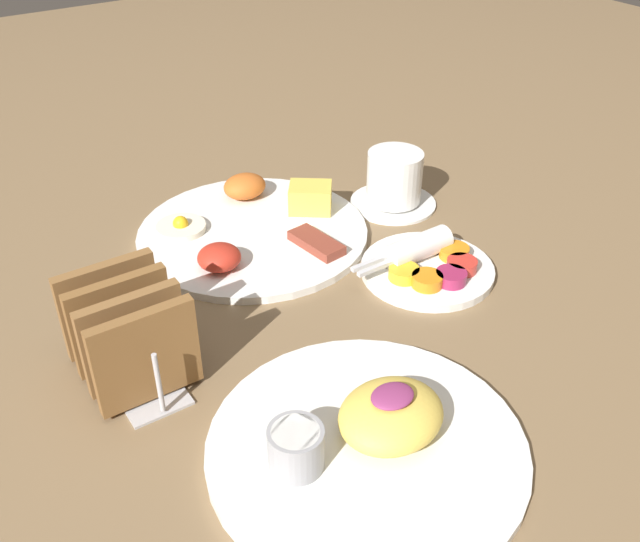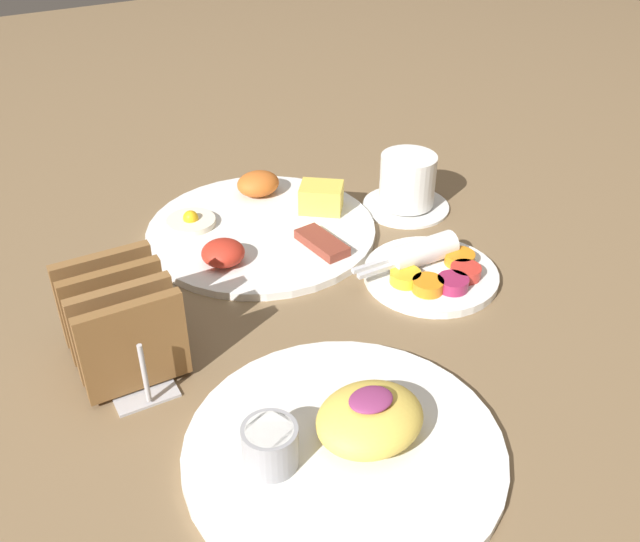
{
  "view_description": "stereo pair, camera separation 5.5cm",
  "coord_description": "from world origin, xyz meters",
  "px_view_note": "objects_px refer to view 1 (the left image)",
  "views": [
    {
      "loc": [
        -0.3,
        -0.5,
        0.48
      ],
      "look_at": [
        0.07,
        0.06,
        0.03
      ],
      "focal_mm": 40.0,
      "sensor_mm": 36.0,
      "label": 1
    },
    {
      "loc": [
        -0.25,
        -0.53,
        0.48
      ],
      "look_at": [
        0.07,
        0.06,
        0.03
      ],
      "focal_mm": 40.0,
      "sensor_mm": 36.0,
      "label": 2
    }
  ],
  "objects_px": {
    "plate_foreground": "(368,438)",
    "toast_rack": "(129,334)",
    "plate_breakfast": "(254,228)",
    "plate_condiments": "(427,265)",
    "coffee_cup": "(394,181)"
  },
  "relations": [
    {
      "from": "plate_breakfast",
      "to": "toast_rack",
      "type": "relative_size",
      "value": 2.01
    },
    {
      "from": "plate_breakfast",
      "to": "plate_foreground",
      "type": "distance_m",
      "value": 0.39
    },
    {
      "from": "plate_breakfast",
      "to": "plate_foreground",
      "type": "bearing_deg",
      "value": -104.28
    },
    {
      "from": "plate_condiments",
      "to": "plate_foreground",
      "type": "distance_m",
      "value": 0.29
    },
    {
      "from": "plate_condiments",
      "to": "coffee_cup",
      "type": "height_order",
      "value": "coffee_cup"
    },
    {
      "from": "plate_condiments",
      "to": "coffee_cup",
      "type": "relative_size",
      "value": 1.45
    },
    {
      "from": "plate_breakfast",
      "to": "toast_rack",
      "type": "bearing_deg",
      "value": -143.96
    },
    {
      "from": "plate_condiments",
      "to": "plate_foreground",
      "type": "bearing_deg",
      "value": -141.08
    },
    {
      "from": "plate_condiments",
      "to": "plate_foreground",
      "type": "xyz_separation_m",
      "value": [
        -0.22,
        -0.18,
        0.0
      ]
    },
    {
      "from": "toast_rack",
      "to": "coffee_cup",
      "type": "relative_size",
      "value": 1.23
    },
    {
      "from": "plate_foreground",
      "to": "plate_condiments",
      "type": "bearing_deg",
      "value": 38.92
    },
    {
      "from": "plate_breakfast",
      "to": "plate_condiments",
      "type": "relative_size",
      "value": 1.71
    },
    {
      "from": "toast_rack",
      "to": "plate_breakfast",
      "type": "bearing_deg",
      "value": 36.04
    },
    {
      "from": "plate_foreground",
      "to": "toast_rack",
      "type": "height_order",
      "value": "toast_rack"
    },
    {
      "from": "plate_foreground",
      "to": "toast_rack",
      "type": "xyz_separation_m",
      "value": [
        -0.13,
        0.21,
        0.03
      ]
    }
  ]
}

